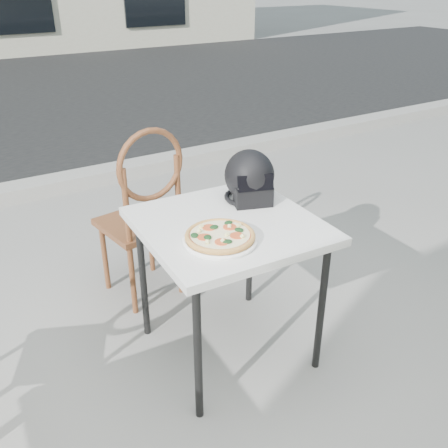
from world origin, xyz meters
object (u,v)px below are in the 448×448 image
pizza (220,235)px  helmet (250,179)px  cafe_table_main (228,235)px  cafe_chair_main (145,207)px  plate (220,240)px

pizza → helmet: helmet is taller
helmet → cafe_table_main: bearing=-125.8°
cafe_table_main → pizza: 0.21m
cafe_table_main → cafe_chair_main: size_ratio=0.77×
plate → pizza: pizza is taller
helmet → cafe_chair_main: bearing=145.1°
cafe_table_main → plate: (-0.13, -0.14, 0.08)m
cafe_table_main → helmet: bearing=35.2°
cafe_table_main → helmet: (0.22, 0.15, 0.18)m
pizza → helmet: bearing=40.3°
plate → cafe_chair_main: bearing=90.8°
cafe_table_main → helmet: size_ratio=2.53×
cafe_table_main → helmet: 0.32m
plate → pizza: size_ratio=1.07×
cafe_chair_main → plate: bearing=82.5°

